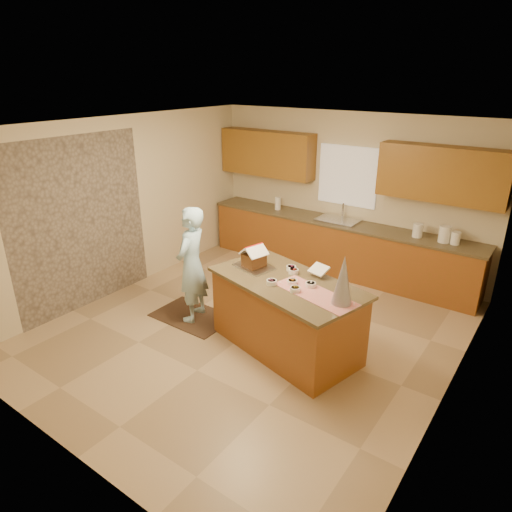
% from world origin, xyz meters
% --- Properties ---
extents(floor, '(5.50, 5.50, 0.00)m').
position_xyz_m(floor, '(0.00, 0.00, 0.00)').
color(floor, tan).
rests_on(floor, ground).
extents(ceiling, '(5.50, 5.50, 0.00)m').
position_xyz_m(ceiling, '(0.00, 0.00, 2.70)').
color(ceiling, silver).
rests_on(ceiling, floor).
extents(wall_back, '(5.50, 5.50, 0.00)m').
position_xyz_m(wall_back, '(0.00, 2.75, 1.35)').
color(wall_back, beige).
rests_on(wall_back, floor).
extents(wall_front, '(5.50, 5.50, 0.00)m').
position_xyz_m(wall_front, '(0.00, -2.75, 1.35)').
color(wall_front, beige).
rests_on(wall_front, floor).
extents(wall_left, '(5.50, 5.50, 0.00)m').
position_xyz_m(wall_left, '(-2.50, 0.00, 1.35)').
color(wall_left, beige).
rests_on(wall_left, floor).
extents(wall_right, '(5.50, 5.50, 0.00)m').
position_xyz_m(wall_right, '(2.50, 0.00, 1.35)').
color(wall_right, beige).
rests_on(wall_right, floor).
extents(stone_accent, '(0.00, 2.50, 2.50)m').
position_xyz_m(stone_accent, '(-2.48, -0.80, 1.25)').
color(stone_accent, gray).
rests_on(stone_accent, wall_left).
extents(window_curtain, '(1.05, 0.03, 1.00)m').
position_xyz_m(window_curtain, '(0.00, 2.72, 1.65)').
color(window_curtain, white).
rests_on(window_curtain, wall_back).
extents(back_counter_base, '(4.80, 0.60, 0.88)m').
position_xyz_m(back_counter_base, '(0.00, 2.45, 0.44)').
color(back_counter_base, brown).
rests_on(back_counter_base, floor).
extents(back_counter_top, '(4.85, 0.63, 0.04)m').
position_xyz_m(back_counter_top, '(0.00, 2.45, 0.90)').
color(back_counter_top, brown).
rests_on(back_counter_top, back_counter_base).
extents(upper_cabinet_left, '(1.85, 0.35, 0.80)m').
position_xyz_m(upper_cabinet_left, '(-1.55, 2.57, 1.90)').
color(upper_cabinet_left, olive).
rests_on(upper_cabinet_left, wall_back).
extents(upper_cabinet_right, '(1.85, 0.35, 0.80)m').
position_xyz_m(upper_cabinet_right, '(1.55, 2.57, 1.90)').
color(upper_cabinet_right, olive).
rests_on(upper_cabinet_right, wall_back).
extents(sink, '(0.70, 0.45, 0.12)m').
position_xyz_m(sink, '(0.00, 2.45, 0.89)').
color(sink, silver).
rests_on(sink, back_counter_top).
extents(faucet, '(0.03, 0.03, 0.28)m').
position_xyz_m(faucet, '(0.00, 2.63, 1.06)').
color(faucet, silver).
rests_on(faucet, back_counter_top).
extents(island_base, '(2.01, 1.34, 0.90)m').
position_xyz_m(island_base, '(0.59, -0.11, 0.45)').
color(island_base, brown).
rests_on(island_base, floor).
extents(island_top, '(2.11, 1.44, 0.04)m').
position_xyz_m(island_top, '(0.59, -0.11, 0.92)').
color(island_top, brown).
rests_on(island_top, island_base).
extents(table_runner, '(1.08, 0.61, 0.01)m').
position_xyz_m(table_runner, '(1.03, -0.22, 0.95)').
color(table_runner, red).
rests_on(table_runner, island_top).
extents(baking_tray, '(0.54, 0.45, 0.03)m').
position_xyz_m(baking_tray, '(0.03, -0.02, 0.95)').
color(baking_tray, silver).
rests_on(baking_tray, island_top).
extents(cookbook, '(0.26, 0.23, 0.10)m').
position_xyz_m(cookbook, '(0.83, 0.23, 1.03)').
color(cookbook, white).
rests_on(cookbook, island_top).
extents(tinsel_tree, '(0.27, 0.27, 0.56)m').
position_xyz_m(tinsel_tree, '(1.37, -0.26, 1.22)').
color(tinsel_tree, silver).
rests_on(tinsel_tree, island_top).
extents(rug, '(1.11, 0.72, 0.01)m').
position_xyz_m(rug, '(-0.93, -0.23, 0.01)').
color(rug, black).
rests_on(rug, floor).
extents(boy, '(0.54, 0.68, 1.64)m').
position_xyz_m(boy, '(-0.88, -0.23, 0.83)').
color(boy, '#AAD9F1').
rests_on(boy, rug).
extents(canister_a, '(0.15, 0.15, 0.21)m').
position_xyz_m(canister_a, '(1.35, 2.45, 1.03)').
color(canister_a, white).
rests_on(canister_a, back_counter_top).
extents(canister_b, '(0.17, 0.17, 0.25)m').
position_xyz_m(canister_b, '(1.74, 2.45, 1.04)').
color(canister_b, white).
rests_on(canister_b, back_counter_top).
extents(canister_c, '(0.13, 0.13, 0.19)m').
position_xyz_m(canister_c, '(1.90, 2.45, 1.02)').
color(canister_c, white).
rests_on(canister_c, back_counter_top).
extents(paper_towel, '(0.11, 0.11, 0.23)m').
position_xyz_m(paper_towel, '(-1.22, 2.45, 1.03)').
color(paper_towel, white).
rests_on(paper_towel, back_counter_top).
extents(gingerbread_house, '(0.34, 0.35, 0.29)m').
position_xyz_m(gingerbread_house, '(0.03, -0.02, 1.08)').
color(gingerbread_house, '#572D17').
rests_on(gingerbread_house, baking_tray).
extents(candy_bowls, '(0.56, 0.62, 0.06)m').
position_xyz_m(candy_bowls, '(0.65, -0.09, 0.97)').
color(candy_bowls, red).
rests_on(candy_bowls, island_top).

